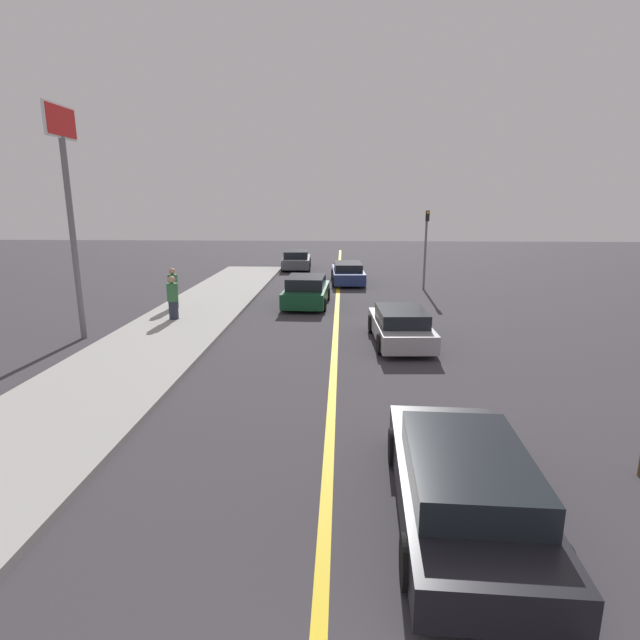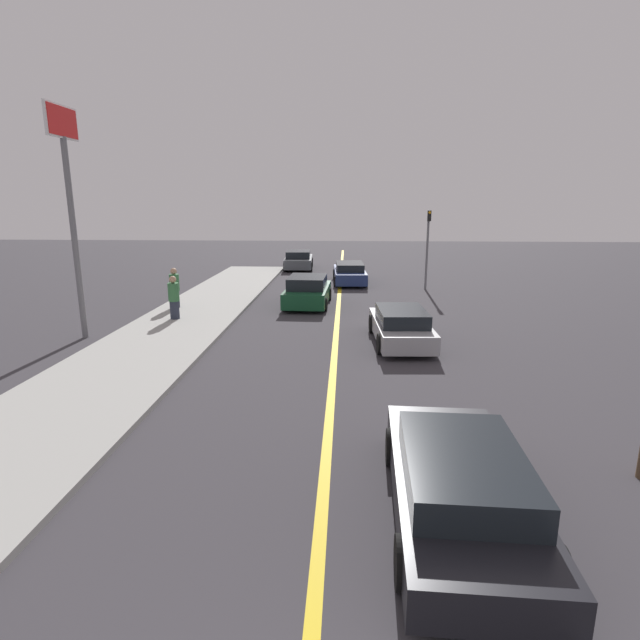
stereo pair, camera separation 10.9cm
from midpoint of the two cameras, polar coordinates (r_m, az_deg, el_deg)
name	(u,v)px [view 2 (the right image)]	position (r m, az deg, el deg)	size (l,w,h in m)	color
road_center_line	(337,322)	(19.75, 2.12, -0.20)	(0.20, 60.00, 0.01)	gold
sidewalk_left	(181,324)	(19.76, -15.49, -0.49)	(3.85, 33.96, 0.14)	#9E9E99
car_near_right_lane	(459,483)	(7.99, 16.03, -17.52)	(2.14, 4.86, 1.21)	black
car_ahead_center	(401,326)	(16.87, 9.40, -0.68)	(2.00, 4.35, 1.20)	#9E9EA3
car_far_distant	(308,291)	(22.79, -1.29, 3.29)	(2.09, 4.19, 1.36)	#144728
car_parked_left_lot	(350,273)	(29.29, 3.51, 5.40)	(2.03, 4.84, 1.20)	navy
car_oncoming_far	(299,260)	(35.46, -2.37, 6.87)	(2.15, 4.43, 1.30)	#4C5156
pedestrian_near_curb	(174,298)	(20.31, -16.21, 2.45)	(0.42, 0.42, 1.70)	#282D3D
pedestrian_mid_group	(175,288)	(22.50, -16.14, 3.52)	(0.42, 0.42, 1.73)	#282D3D
traffic_light	(428,242)	(27.31, 12.32, 8.72)	(0.18, 0.40, 4.20)	slate
roadside_sign	(67,176)	(18.74, -26.75, 14.46)	(0.20, 1.80, 7.62)	slate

